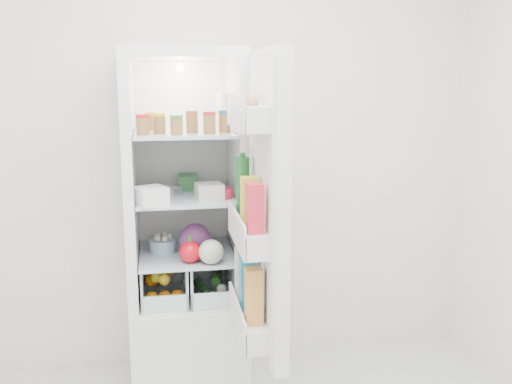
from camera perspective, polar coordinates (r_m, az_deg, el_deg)
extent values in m
cube|color=silver|center=(3.27, -3.99, 5.09)|extent=(3.00, 0.02, 2.60)
cube|color=white|center=(3.27, -6.77, -14.24)|extent=(0.60, 0.60, 0.50)
cube|color=white|center=(2.95, -7.49, 13.58)|extent=(0.60, 0.60, 0.05)
cube|color=white|center=(3.26, -7.42, 1.90)|extent=(0.60, 0.05, 1.25)
cube|color=white|center=(2.99, -12.43, 0.87)|extent=(0.05, 0.60, 1.25)
cube|color=white|center=(3.02, -1.95, 1.22)|extent=(0.05, 0.60, 1.25)
cube|color=white|center=(3.23, -7.39, 1.82)|extent=(0.50, 0.01, 1.25)
sphere|color=white|center=(3.15, -7.64, 12.25)|extent=(0.05, 0.05, 0.05)
cube|color=silver|center=(3.06, -6.96, -6.14)|extent=(0.49, 0.53, 0.01)
cube|color=silver|center=(2.98, -7.10, -0.46)|extent=(0.49, 0.53, 0.02)
cube|color=silver|center=(2.93, -7.26, 5.87)|extent=(0.49, 0.53, 0.02)
cylinder|color=#B21919|center=(2.79, -11.28, 6.49)|extent=(0.06, 0.06, 0.08)
cylinder|color=gold|center=(2.84, -9.63, 6.63)|extent=(0.06, 0.06, 0.08)
cylinder|color=#267226|center=(2.76, -7.95, 6.55)|extent=(0.06, 0.06, 0.08)
cylinder|color=brown|center=(2.87, -6.42, 6.76)|extent=(0.06, 0.06, 0.08)
cylinder|color=#B21919|center=(2.80, -4.68, 6.69)|extent=(0.06, 0.06, 0.08)
cylinder|color=#194C8C|center=(2.86, -3.17, 6.81)|extent=(0.06, 0.06, 0.08)
cylinder|color=#BF8C19|center=(3.02, -10.43, 6.88)|extent=(0.06, 0.06, 0.08)
cylinder|color=white|center=(3.07, -3.40, 8.11)|extent=(0.06, 0.06, 0.19)
cube|color=white|center=(2.78, -10.42, -0.37)|extent=(0.17, 0.17, 0.09)
cube|color=silver|center=(2.88, -4.70, 0.11)|extent=(0.15, 0.15, 0.08)
cylinder|color=#B81B30|center=(2.88, -3.13, -0.11)|extent=(0.10, 0.10, 0.05)
cube|color=silver|center=(2.99, -9.26, 0.07)|extent=(0.20, 0.18, 0.04)
cube|color=#397D3F|center=(3.14, -6.86, 1.03)|extent=(0.10, 0.14, 0.08)
sphere|color=#61215D|center=(2.99, -6.12, -4.72)|extent=(0.17, 0.17, 0.17)
sphere|color=red|center=(2.88, -6.58, -5.98)|extent=(0.11, 0.11, 0.11)
cylinder|color=#90BED7|center=(3.08, -9.28, -5.28)|extent=(0.18, 0.18, 0.07)
sphere|color=beige|center=(2.85, -4.52, -5.98)|extent=(0.12, 0.12, 0.12)
sphere|color=orange|center=(3.01, -10.37, -10.41)|extent=(0.07, 0.07, 0.07)
sphere|color=orange|center=(3.01, -9.11, -10.37)|extent=(0.07, 0.07, 0.07)
sphere|color=orange|center=(3.01, -7.85, -10.32)|extent=(0.07, 0.07, 0.07)
sphere|color=orange|center=(3.10, -10.40, -8.65)|extent=(0.07, 0.07, 0.07)
sphere|color=orange|center=(3.10, -9.19, -8.61)|extent=(0.07, 0.07, 0.07)
sphere|color=gold|center=(3.03, -9.95, -8.40)|extent=(0.06, 0.06, 0.06)
sphere|color=gold|center=(3.14, -8.67, -7.67)|extent=(0.06, 0.06, 0.06)
sphere|color=gold|center=(3.00, -9.17, -8.63)|extent=(0.06, 0.06, 0.06)
cylinder|color=#1A4E1A|center=(3.13, -5.34, -9.57)|extent=(0.09, 0.21, 0.05)
cylinder|color=#1A4E1A|center=(3.17, -3.98, -8.33)|extent=(0.08, 0.21, 0.05)
sphere|color=white|center=(3.02, -4.38, -10.34)|extent=(0.05, 0.05, 0.05)
sphere|color=white|center=(3.04, -3.48, -9.63)|extent=(0.05, 0.05, 0.05)
cube|color=white|center=(2.45, 1.28, -1.20)|extent=(0.06, 0.60, 1.30)
cube|color=white|center=(2.44, 0.47, -1.23)|extent=(0.01, 0.56, 1.26)
cube|color=silver|center=(2.38, -0.71, 7.57)|extent=(0.11, 0.50, 0.10)
cube|color=silver|center=(2.46, -0.68, -4.11)|extent=(0.11, 0.50, 0.10)
cube|color=silver|center=(2.60, -0.66, -12.64)|extent=(0.11, 0.50, 0.10)
sphere|color=#936342|center=(2.26, -0.37, 8.89)|extent=(0.05, 0.05, 0.05)
sphere|color=#936342|center=(2.33, -0.69, 8.97)|extent=(0.05, 0.05, 0.05)
sphere|color=#936342|center=(2.41, -1.00, 9.06)|extent=(0.05, 0.05, 0.05)
sphere|color=#936342|center=(2.49, -1.28, 9.13)|extent=(0.05, 0.05, 0.05)
sphere|color=#936342|center=(2.57, -1.54, 9.20)|extent=(0.05, 0.05, 0.05)
cylinder|color=#175120|center=(2.57, -1.34, 0.65)|extent=(0.06, 0.06, 0.26)
cube|color=yellow|center=(2.40, -0.71, -0.85)|extent=(0.07, 0.07, 0.20)
cube|color=#EA293E|center=(2.25, -0.11, -1.65)|extent=(0.07, 0.07, 0.20)
cube|color=white|center=(2.67, -1.30, -8.02)|extent=(0.07, 0.07, 0.24)
cube|color=#288FC9|center=(2.53, -0.79, -9.14)|extent=(0.07, 0.07, 0.24)
cube|color=gold|center=(2.40, -0.23, -10.38)|extent=(0.07, 0.07, 0.24)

